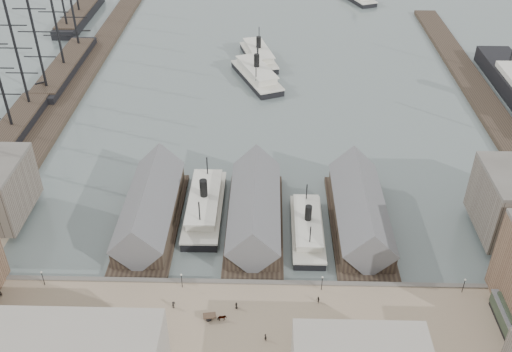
{
  "coord_description": "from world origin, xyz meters",
  "views": [
    {
      "loc": [
        3.11,
        -94.37,
        91.54
      ],
      "look_at": [
        0.0,
        30.0,
        6.0
      ],
      "focal_mm": 40.0,
      "sensor_mm": 36.0,
      "label": 1
    }
  ],
  "objects_px": {
    "tram": "(505,315)",
    "horse_cart_center": "(218,317)",
    "ferry_docked_west": "(205,205)",
    "horse_cart_left": "(41,314)"
  },
  "relations": [
    {
      "from": "tram",
      "to": "horse_cart_center",
      "type": "distance_m",
      "value": 57.57
    },
    {
      "from": "horse_cart_left",
      "to": "ferry_docked_west",
      "type": "bearing_deg",
      "value": -0.43
    },
    {
      "from": "tram",
      "to": "horse_cart_center",
      "type": "xyz_separation_m",
      "value": [
        -57.55,
        -0.98,
        -1.17
      ]
    },
    {
      "from": "tram",
      "to": "horse_cart_left",
      "type": "relative_size",
      "value": 2.44
    },
    {
      "from": "ferry_docked_west",
      "to": "horse_cart_center",
      "type": "relative_size",
      "value": 6.14
    },
    {
      "from": "tram",
      "to": "horse_cart_center",
      "type": "height_order",
      "value": "tram"
    },
    {
      "from": "tram",
      "to": "horse_cart_left",
      "type": "height_order",
      "value": "tram"
    },
    {
      "from": "ferry_docked_west",
      "to": "horse_cart_left",
      "type": "height_order",
      "value": "ferry_docked_west"
    },
    {
      "from": "ferry_docked_west",
      "to": "tram",
      "type": "xyz_separation_m",
      "value": [
        63.99,
        -36.56,
        1.43
      ]
    },
    {
      "from": "ferry_docked_west",
      "to": "tram",
      "type": "bearing_deg",
      "value": -29.74
    }
  ]
}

